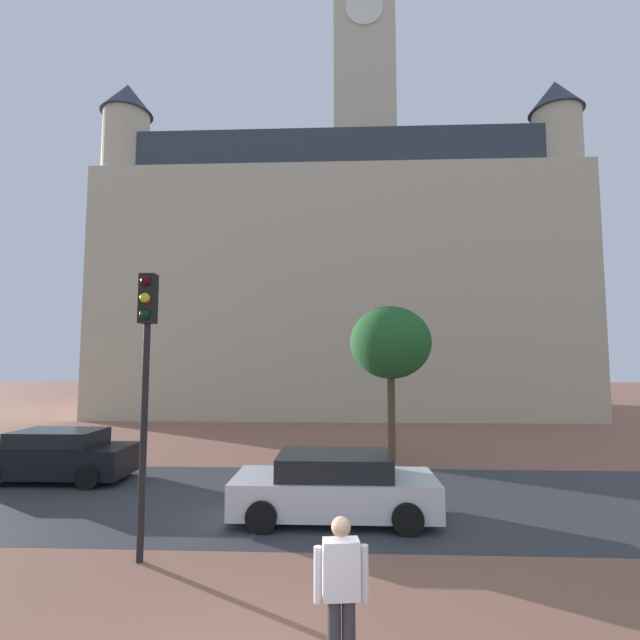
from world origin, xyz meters
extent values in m
plane|color=#93604C|center=(0.00, 10.00, 0.00)|extent=(120.00, 120.00, 0.00)
cube|color=#38383D|center=(0.00, 7.54, 0.00)|extent=(120.00, 6.52, 0.00)
cube|color=beige|center=(0.79, 29.35, 7.53)|extent=(29.80, 15.40, 15.07)
cube|color=#2D3842|center=(0.79, 29.35, 16.27)|extent=(27.41, 14.16, 2.40)
cube|color=beige|center=(2.78, 29.35, 16.08)|extent=(4.48, 4.48, 32.17)
cylinder|color=silver|center=(2.78, 27.05, 29.03)|extent=(2.69, 0.15, 2.69)
cylinder|color=beige|center=(-12.60, 23.15, 9.54)|extent=(2.80, 2.80, 19.08)
cone|color=#2D3842|center=(-12.60, 23.15, 20.08)|extent=(3.20, 3.20, 2.00)
cylinder|color=beige|center=(14.19, 23.15, 9.28)|extent=(2.80, 2.80, 18.57)
cone|color=#2D3842|center=(14.19, 23.15, 19.57)|extent=(3.20, 3.20, 2.00)
cylinder|color=#333338|center=(0.98, 0.98, 0.45)|extent=(0.15, 0.15, 0.82)
cylinder|color=#333338|center=(0.82, 0.96, 0.45)|extent=(0.15, 0.15, 0.82)
cube|color=white|center=(0.90, 0.97, 1.17)|extent=(0.42, 0.27, 0.62)
cylinder|color=white|center=(1.16, 1.00, 1.12)|extent=(0.09, 0.09, 0.59)
cylinder|color=white|center=(0.64, 0.94, 1.12)|extent=(0.09, 0.09, 0.59)
cube|color=black|center=(0.89, 1.07, 1.19)|extent=(0.29, 0.17, 0.40)
sphere|color=tan|center=(0.90, 0.97, 1.62)|extent=(0.22, 0.22, 0.22)
cube|color=silver|center=(0.77, 6.11, 0.55)|extent=(4.43, 1.85, 0.75)
cube|color=black|center=(0.77, 6.11, 1.16)|extent=(2.48, 1.63, 0.48)
cylinder|color=black|center=(2.23, 7.03, 0.32)|extent=(0.64, 0.22, 0.64)
cylinder|color=black|center=(2.23, 5.18, 0.32)|extent=(0.64, 0.22, 0.64)
cylinder|color=black|center=(-0.70, 7.03, 0.32)|extent=(0.64, 0.22, 0.64)
cylinder|color=black|center=(-0.70, 5.18, 0.32)|extent=(0.64, 0.22, 0.64)
cube|color=black|center=(-7.31, 8.97, 0.58)|extent=(4.23, 1.74, 0.81)
cube|color=black|center=(-7.31, 8.97, 1.21)|extent=(2.37, 1.53, 0.45)
cylinder|color=black|center=(-8.71, 9.84, 0.32)|extent=(0.64, 0.22, 0.64)
cylinder|color=black|center=(-5.92, 8.10, 0.32)|extent=(0.64, 0.22, 0.64)
cylinder|color=black|center=(-5.92, 9.84, 0.32)|extent=(0.64, 0.22, 0.64)
cylinder|color=black|center=(-2.57, 3.78, 2.06)|extent=(0.12, 0.12, 4.13)
cube|color=black|center=(-2.57, 3.78, 4.58)|extent=(0.28, 0.24, 0.90)
sphere|color=#390606|center=(-2.57, 3.65, 4.88)|extent=(0.18, 0.18, 0.18)
sphere|color=yellow|center=(-2.57, 3.65, 4.58)|extent=(0.18, 0.18, 0.18)
sphere|color=#06330C|center=(-2.57, 3.65, 4.28)|extent=(0.18, 0.18, 0.18)
cylinder|color=brown|center=(2.68, 11.84, 1.48)|extent=(0.26, 0.26, 2.96)
ellipsoid|color=#235B28|center=(2.68, 11.84, 4.09)|extent=(2.82, 2.82, 2.54)
camera|label=1|loc=(0.89, -4.33, 3.47)|focal=25.82mm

